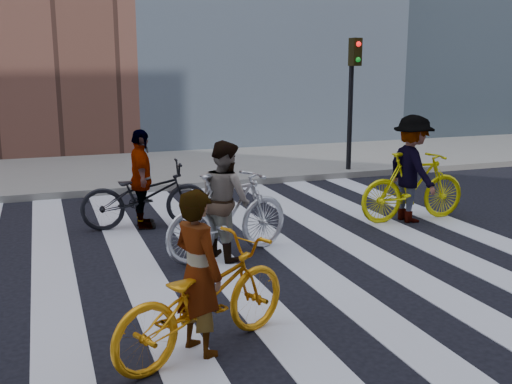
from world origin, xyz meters
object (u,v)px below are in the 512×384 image
bike_silver_mid (229,214)px  rider_left (198,273)px  rider_mid (225,200)px  rider_right (412,169)px  traffic_signal (353,83)px  bike_yellow_right (413,186)px  rider_rear (141,179)px  bike_yellow_left (204,298)px  bike_dark_rear (145,195)px

bike_silver_mid → rider_left: rider_left is taller
rider_mid → rider_right: (3.66, 0.82, 0.09)m
traffic_signal → bike_yellow_right: traffic_signal is taller
rider_right → rider_rear: (-4.53, 1.14, -0.10)m
rider_mid → rider_rear: 2.15m
bike_yellow_left → rider_right: bearing=-78.1°
bike_dark_rear → rider_rear: rider_rear is taller
bike_yellow_right → rider_right: rider_right is taller
bike_silver_mid → rider_rear: size_ratio=1.24×
traffic_signal → bike_silver_mid: size_ratio=1.60×
bike_silver_mid → bike_yellow_right: 3.75m
traffic_signal → rider_right: bearing=-104.8°
bike_yellow_left → bike_yellow_right: size_ratio=1.01×
bike_yellow_right → rider_mid: 3.81m
rider_left → rider_rear: rider_rear is taller
bike_silver_mid → bike_dark_rear: bike_silver_mid is taller
traffic_signal → rider_mid: 7.10m
bike_yellow_right → rider_mid: bearing=103.3°
bike_yellow_left → rider_rear: 4.68m
rider_mid → rider_right: rider_right is taller
rider_left → rider_right: (4.76, 3.53, 0.13)m
rider_left → rider_right: 5.93m
bike_yellow_left → bike_dark_rear: 4.68m
bike_dark_rear → rider_mid: 2.14m
bike_yellow_left → bike_dark_rear: (0.23, 4.67, 0.02)m
rider_left → rider_rear: size_ratio=0.96×
bike_yellow_right → bike_dark_rear: 4.67m
bike_dark_rear → bike_yellow_right: bearing=-99.7°
traffic_signal → rider_rear: bearing=-151.3°
traffic_signal → bike_dark_rear: traffic_signal is taller
rider_right → rider_left: bearing=127.4°
bike_yellow_left → rider_rear: bearing=-27.2°
bike_silver_mid → rider_left: (-1.15, -2.71, 0.18)m
rider_mid → rider_rear: size_ratio=1.01×
rider_mid → rider_right: 3.75m
rider_rear → rider_mid: bearing=-151.8°
rider_right → rider_rear: bearing=76.7°
traffic_signal → rider_left: size_ratio=2.05×
rider_right → rider_rear: size_ratio=1.12×
bike_yellow_left → rider_right: 5.90m
bike_dark_rear → rider_right: bearing=-99.8°
rider_mid → rider_rear: bearing=5.6°
bike_yellow_left → rider_left: size_ratio=1.28×
bike_yellow_left → rider_mid: (1.05, 2.71, 0.30)m
bike_yellow_right → rider_right: (-0.05, 0.00, 0.32)m
rider_rear → bike_silver_mid: bearing=-150.5°
bike_yellow_right → bike_silver_mid: bearing=103.5°
bike_dark_rear → rider_rear: bearing=94.5°
bike_silver_mid → rider_rear: bearing=6.8°
rider_rear → rider_right: bearing=-99.7°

